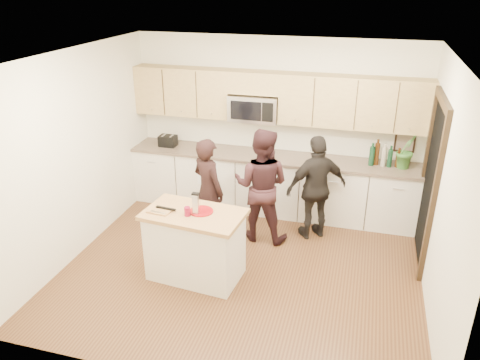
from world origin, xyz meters
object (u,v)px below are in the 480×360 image
(island, at_px, (195,244))
(toaster, at_px, (168,141))
(woman_left, at_px, (208,190))
(woman_right, at_px, (316,188))
(woman_center, at_px, (261,185))

(island, xyz_separation_m, toaster, (-1.21, 2.02, 0.57))
(woman_left, bearing_deg, toaster, -14.03)
(island, bearing_deg, woman_left, 104.20)
(toaster, relative_size, woman_left, 0.18)
(toaster, relative_size, woman_right, 0.18)
(toaster, xyz_separation_m, woman_center, (1.78, -0.87, -0.20))
(island, relative_size, woman_center, 0.77)
(woman_center, bearing_deg, island, 66.10)
(woman_left, xyz_separation_m, woman_center, (0.71, 0.22, 0.07))
(woman_center, xyz_separation_m, woman_right, (0.74, 0.25, -0.06))
(woman_center, bearing_deg, woman_right, -159.10)
(island, xyz_separation_m, woman_center, (0.57, 1.15, 0.37))
(toaster, relative_size, woman_center, 0.17)
(woman_left, relative_size, woman_center, 0.92)
(woman_left, height_order, woman_right, woman_right)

